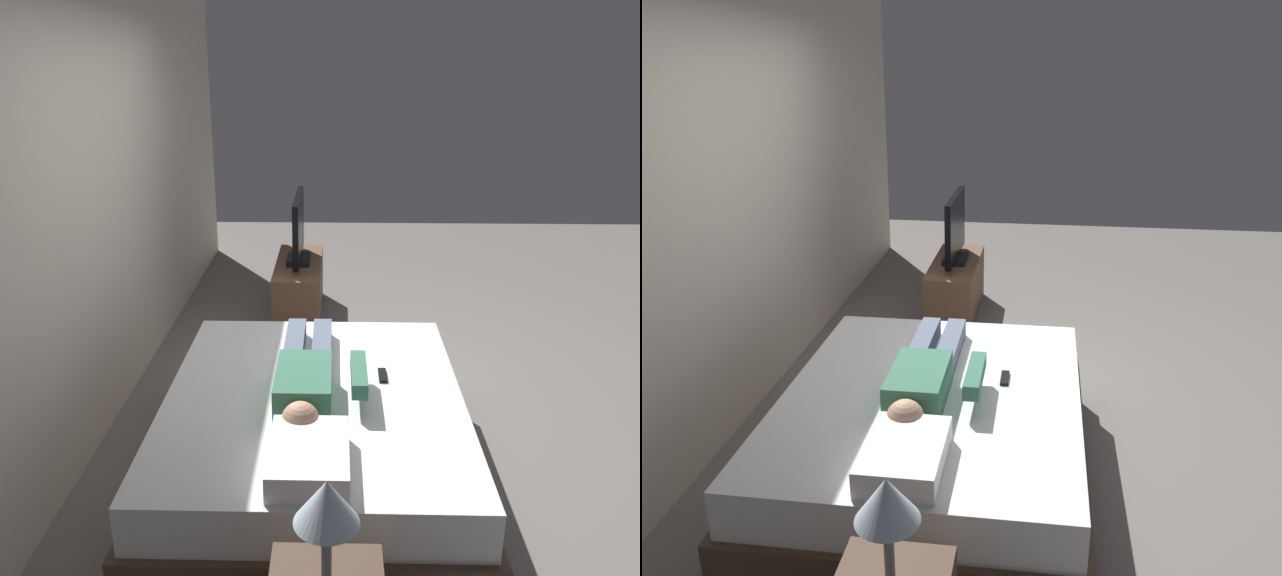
% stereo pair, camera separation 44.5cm
% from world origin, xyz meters
% --- Properties ---
extents(ground_plane, '(10.00, 10.00, 0.00)m').
position_xyz_m(ground_plane, '(0.00, 0.00, 0.00)').
color(ground_plane, slate).
extents(back_wall, '(6.40, 0.10, 2.80)m').
position_xyz_m(back_wall, '(0.40, 1.72, 1.40)').
color(back_wall, beige).
rests_on(back_wall, ground).
extents(bed, '(1.98, 1.62, 0.54)m').
position_xyz_m(bed, '(-0.82, 0.37, 0.26)').
color(bed, brown).
rests_on(bed, ground).
extents(pillow, '(0.48, 0.34, 0.12)m').
position_xyz_m(pillow, '(-1.49, 0.37, 0.60)').
color(pillow, white).
rests_on(pillow, bed).
extents(person, '(1.26, 0.46, 0.18)m').
position_xyz_m(person, '(-0.79, 0.40, 0.62)').
color(person, '#387056').
rests_on(person, bed).
extents(remote, '(0.15, 0.04, 0.02)m').
position_xyz_m(remote, '(-0.64, -0.01, 0.55)').
color(remote, black).
rests_on(remote, bed).
extents(tv_stand, '(1.10, 0.40, 0.50)m').
position_xyz_m(tv_stand, '(1.58, 0.58, 0.25)').
color(tv_stand, brown).
rests_on(tv_stand, ground).
extents(tv, '(0.88, 0.20, 0.59)m').
position_xyz_m(tv, '(1.58, 0.58, 0.78)').
color(tv, black).
rests_on(tv, tv_stand).
extents(lamp, '(0.22, 0.22, 0.42)m').
position_xyz_m(lamp, '(-2.11, 0.28, 0.85)').
color(lamp, '#59595B').
rests_on(lamp, nightstand).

